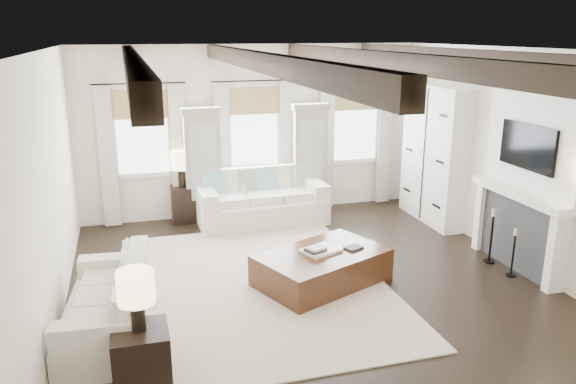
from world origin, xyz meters
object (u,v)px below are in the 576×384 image
object	(u,v)px
sofa_left	(112,307)
side_table_back	(184,204)
sofa_back	(261,201)
ottoman	(322,268)
side_table_front	(141,355)

from	to	relation	value
sofa_left	side_table_back	distance (m)	4.07
sofa_back	sofa_left	xyz separation A→B (m)	(-2.60, -3.45, -0.06)
ottoman	side_table_front	xyz separation A→B (m)	(-2.51, -1.65, 0.05)
sofa_back	ottoman	distance (m)	2.84
ottoman	side_table_back	xyz separation A→B (m)	(-1.57, 3.25, 0.10)
sofa_back	side_table_back	world-z (taller)	sofa_back
side_table_front	sofa_back	bearing A→B (deg)	62.69
ottoman	side_table_back	world-z (taller)	side_table_back
sofa_left	ottoman	size ratio (longest dim) A/B	1.18
sofa_back	side_table_front	size ratio (longest dim) A/B	4.18
sofa_back	side_table_back	bearing A→B (deg)	162.54
sofa_back	sofa_left	bearing A→B (deg)	-126.98
sofa_left	ottoman	world-z (taller)	sofa_left
sofa_back	side_table_front	bearing A→B (deg)	-117.31
side_table_front	side_table_back	bearing A→B (deg)	79.07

